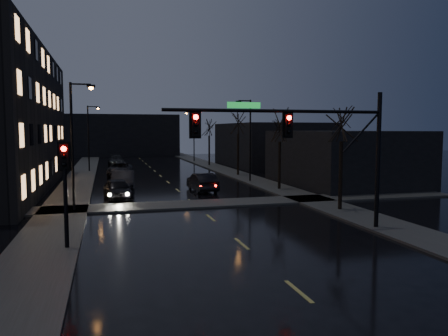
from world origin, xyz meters
TOP-DOWN VIEW (x-y plane):
  - ground at (0.00, 0.00)m, footprint 160.00×160.00m
  - sidewalk_left at (-8.50, 35.00)m, footprint 3.00×140.00m
  - sidewalk_right at (8.50, 35.00)m, footprint 3.00×140.00m
  - sidewalk_cross at (0.00, 18.50)m, footprint 40.00×3.00m
  - commercial_right_near at (15.50, 26.00)m, footprint 10.00×14.00m
  - commercial_right_far at (17.00, 48.00)m, footprint 12.00×18.00m
  - far_block at (-3.00, 78.00)m, footprint 22.00×10.00m
  - signal_mast at (3.85, 9.00)m, footprint 11.11×0.41m
  - signal_pole_left at (-7.50, 8.99)m, footprint 0.35×0.41m
  - tree_near at (8.40, 14.00)m, footprint 3.52×3.52m
  - tree_mid_a at (8.40, 24.00)m, footprint 3.30×3.30m
  - tree_mid_b at (8.40, 36.00)m, footprint 3.74×3.74m
  - tree_far at (8.40, 50.00)m, footprint 3.43×3.43m
  - streetlight_l_near at (-7.58, 18.00)m, footprint 1.53×0.28m
  - streetlight_l_far at (-7.58, 45.00)m, footprint 1.53×0.28m
  - streetlight_r_mid at (7.58, 30.00)m, footprint 1.53×0.28m
  - streetlight_r_far at (7.58, 58.00)m, footprint 1.53×0.28m
  - oncoming_car_a at (-5.03, 22.58)m, footprint 2.29×4.59m
  - oncoming_car_b at (-4.49, 26.64)m, footprint 2.19×5.29m
  - oncoming_car_c at (-4.34, 39.38)m, footprint 3.11×5.57m
  - oncoming_car_d at (-4.40, 53.06)m, footprint 2.43×5.39m
  - lead_car at (1.89, 24.93)m, footprint 1.87×4.74m

SIDE VIEW (x-z plane):
  - ground at x=0.00m, z-range 0.00..0.00m
  - sidewalk_left at x=-8.50m, z-range 0.00..0.12m
  - sidewalk_right at x=8.50m, z-range 0.00..0.12m
  - sidewalk_cross at x=0.00m, z-range 0.00..0.12m
  - oncoming_car_c at x=-4.34m, z-range 0.00..1.47m
  - oncoming_car_a at x=-5.03m, z-range 0.00..1.50m
  - oncoming_car_d at x=-4.40m, z-range 0.00..1.53m
  - lead_car at x=1.89m, z-range 0.00..1.53m
  - oncoming_car_b at x=-4.49m, z-range 0.00..1.70m
  - commercial_right_near at x=15.50m, z-range 0.00..5.00m
  - commercial_right_far at x=17.00m, z-range 0.00..6.00m
  - signal_pole_left at x=-7.50m, z-range 0.75..5.27m
  - far_block at x=-3.00m, z-range 0.00..8.00m
  - streetlight_l_near at x=-7.58m, z-range 0.77..8.77m
  - streetlight_l_far at x=-7.58m, z-range 0.77..8.77m
  - streetlight_r_mid at x=7.58m, z-range 0.77..8.77m
  - streetlight_r_far at x=7.58m, z-range 0.77..8.77m
  - signal_mast at x=3.85m, z-range 1.37..8.37m
  - tree_mid_a at x=8.40m, z-range 2.04..9.61m
  - tree_far at x=8.40m, z-range 2.12..10.00m
  - tree_near at x=8.40m, z-range 2.18..10.26m
  - tree_mid_b at x=8.40m, z-range 2.32..10.90m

